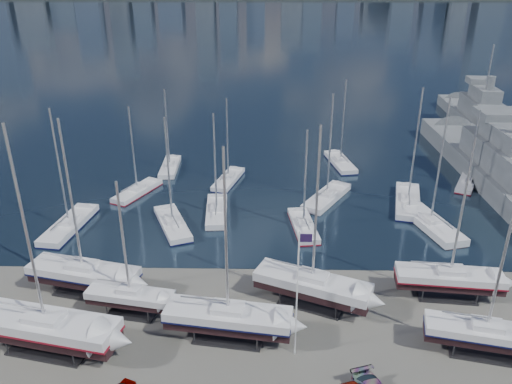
{
  "coord_description": "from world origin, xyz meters",
  "views": [
    {
      "loc": [
        -2.43,
        -44.6,
        28.71
      ],
      "look_at": [
        -3.52,
        8.0,
        5.34
      ],
      "focal_mm": 35.0,
      "sensor_mm": 36.0,
      "label": 1
    }
  ],
  "objects_px": {
    "naval_ship_east": "(504,176)",
    "flagpole": "(298,287)",
    "sailboat_cradle_0": "(84,274)",
    "naval_ship_west": "(480,120)"
  },
  "relations": [
    {
      "from": "naval_ship_east",
      "to": "flagpole",
      "type": "bearing_deg",
      "value": 137.52
    },
    {
      "from": "naval_ship_west",
      "to": "flagpole",
      "type": "relative_size",
      "value": 3.55
    },
    {
      "from": "sailboat_cradle_0",
      "to": "naval_ship_west",
      "type": "height_order",
      "value": "sailboat_cradle_0"
    },
    {
      "from": "naval_ship_west",
      "to": "flagpole",
      "type": "bearing_deg",
      "value": 151.85
    },
    {
      "from": "naval_ship_east",
      "to": "flagpole",
      "type": "height_order",
      "value": "naval_ship_east"
    },
    {
      "from": "naval_ship_east",
      "to": "sailboat_cradle_0",
      "type": "bearing_deg",
      "value": 117.22
    },
    {
      "from": "sailboat_cradle_0",
      "to": "flagpole",
      "type": "bearing_deg",
      "value": -8.45
    },
    {
      "from": "sailboat_cradle_0",
      "to": "naval_ship_west",
      "type": "relative_size",
      "value": 0.43
    },
    {
      "from": "naval_ship_east",
      "to": "naval_ship_west",
      "type": "relative_size",
      "value": 1.31
    },
    {
      "from": "naval_ship_east",
      "to": "flagpole",
      "type": "xyz_separation_m",
      "value": [
        -31.68,
        -35.08,
        4.85
      ]
    }
  ]
}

